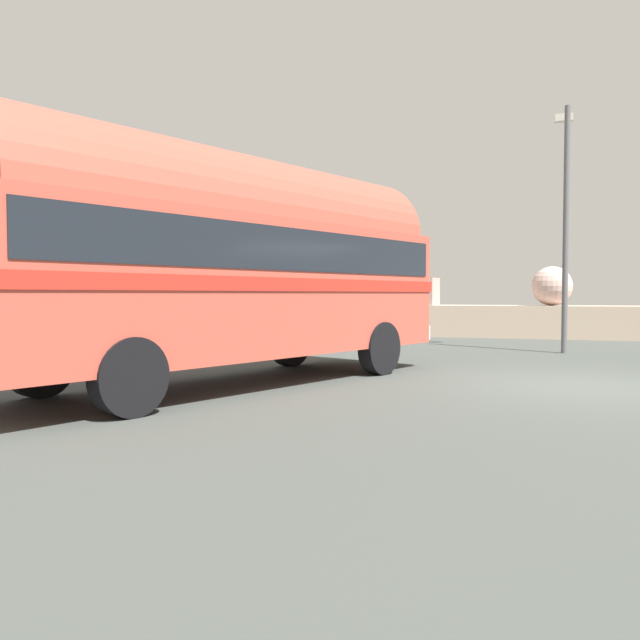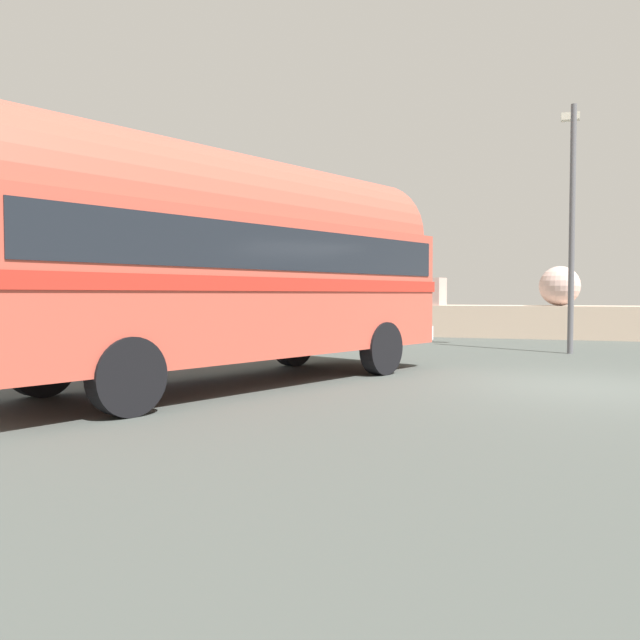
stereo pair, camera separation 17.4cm
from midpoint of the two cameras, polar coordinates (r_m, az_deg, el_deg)
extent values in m
cube|color=#414743|center=(10.85, 22.84, -5.63)|extent=(32.00, 26.00, 0.02)
cube|color=#C1A992|center=(22.56, 20.72, -0.18)|extent=(31.36, 1.80, 1.10)
cube|color=#CCABA3|center=(25.14, -9.07, 2.37)|extent=(1.13, 1.09, 0.82)
sphere|color=#C4B787|center=(23.70, 1.38, 3.02)|extent=(1.34, 1.34, 1.34)
cube|color=#C79C93|center=(22.49, 10.02, 2.54)|extent=(1.13, 1.09, 0.95)
sphere|color=beige|center=(22.41, 21.00, 2.88)|extent=(1.31, 1.31, 1.31)
cylinder|color=black|center=(12.92, -2.06, -2.02)|extent=(0.62, 0.99, 0.96)
cylinder|color=black|center=(11.53, 5.99, -2.56)|extent=(0.62, 0.99, 0.96)
cylinder|color=black|center=(9.80, -23.39, -3.60)|extent=(0.62, 0.99, 0.96)
cylinder|color=black|center=(7.87, -16.40, -4.91)|extent=(0.62, 0.99, 0.96)
cube|color=#C24C3D|center=(10.27, -7.50, 2.84)|extent=(5.40, 8.68, 2.10)
cylinder|color=#C24C3D|center=(10.33, -7.54, 8.67)|extent=(5.09, 8.30, 2.20)
cube|color=red|center=(10.27, -7.51, 3.13)|extent=(5.48, 8.78, 0.20)
cube|color=black|center=(10.29, -7.52, 6.06)|extent=(5.31, 8.39, 0.64)
cube|color=silver|center=(13.51, 6.21, -0.97)|extent=(2.17, 1.01, 0.28)
cylinder|color=black|center=(15.54, -19.72, -1.42)|extent=(0.67, 0.99, 0.96)
cylinder|color=black|center=(13.60, -15.66, -1.89)|extent=(0.67, 0.99, 0.96)
cube|color=silver|center=(15.39, -12.34, -0.61)|extent=(2.12, 1.13, 0.28)
cylinder|color=#5B5B60|center=(16.82, 22.03, 7.51)|extent=(0.14, 0.14, 6.09)
cube|color=beige|center=(18.07, 21.89, 16.63)|extent=(0.44, 0.24, 0.18)
camera|label=1|loc=(0.09, -89.48, 0.02)|focal=35.51mm
camera|label=2|loc=(0.09, 90.52, -0.02)|focal=35.51mm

